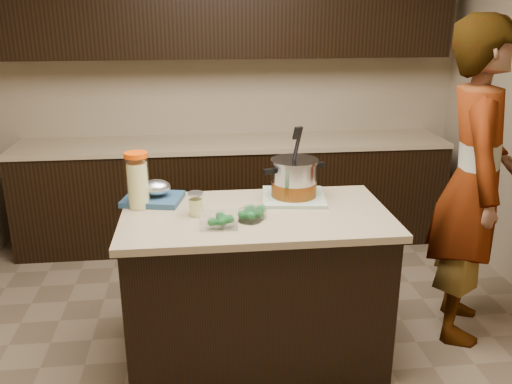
# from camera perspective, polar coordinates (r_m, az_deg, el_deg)

# --- Properties ---
(ground_plane) EXTENTS (4.00, 4.00, 0.00)m
(ground_plane) POSITION_cam_1_polar(r_m,az_deg,el_deg) (3.38, 0.00, -16.58)
(ground_plane) COLOR brown
(ground_plane) RESTS_ON ground
(room_shell) EXTENTS (4.04, 4.04, 2.72)m
(room_shell) POSITION_cam_1_polar(r_m,az_deg,el_deg) (2.77, 0.00, 13.74)
(room_shell) COLOR tan
(room_shell) RESTS_ON ground
(back_cabinets) EXTENTS (3.60, 0.63, 2.33)m
(back_cabinets) POSITION_cam_1_polar(r_m,az_deg,el_deg) (4.61, -2.47, 5.99)
(back_cabinets) COLOR black
(back_cabinets) RESTS_ON ground
(island) EXTENTS (1.46, 0.81, 0.90)m
(island) POSITION_cam_1_polar(r_m,az_deg,el_deg) (3.14, 0.00, -9.84)
(island) COLOR black
(island) RESTS_ON ground
(dish_towel) EXTENTS (0.40, 0.40, 0.02)m
(dish_towel) POSITION_cam_1_polar(r_m,az_deg,el_deg) (3.18, 3.98, -0.52)
(dish_towel) COLOR #619061
(dish_towel) RESTS_ON island
(stock_pot) EXTENTS (0.38, 0.35, 0.39)m
(stock_pot) POSITION_cam_1_polar(r_m,az_deg,el_deg) (3.15, 4.02, 1.23)
(stock_pot) COLOR #B7B7BC
(stock_pot) RESTS_ON dish_towel
(lemonade_pitcher) EXTENTS (0.14, 0.14, 0.31)m
(lemonade_pitcher) POSITION_cam_1_polar(r_m,az_deg,el_deg) (3.06, -12.34, 0.98)
(lemonade_pitcher) COLOR #E7E78D
(lemonade_pitcher) RESTS_ON island
(mason_jar) EXTENTS (0.11, 0.11, 0.14)m
(mason_jar) POSITION_cam_1_polar(r_m,az_deg,el_deg) (2.92, -6.34, -1.31)
(mason_jar) COLOR #E7E78D
(mason_jar) RESTS_ON island
(broccoli_tub_left) EXTENTS (0.15, 0.15, 0.06)m
(broccoli_tub_left) POSITION_cam_1_polar(r_m,az_deg,el_deg) (2.88, -0.11, -2.18)
(broccoli_tub_left) COLOR silver
(broccoli_tub_left) RESTS_ON island
(broccoli_tub_right) EXTENTS (0.15, 0.15, 0.06)m
(broccoli_tub_right) POSITION_cam_1_polar(r_m,az_deg,el_deg) (2.84, -0.67, -2.53)
(broccoli_tub_right) COLOR silver
(broccoli_tub_right) RESTS_ON island
(broccoli_tub_rect) EXTENTS (0.20, 0.15, 0.07)m
(broccoli_tub_rect) POSITION_cam_1_polar(r_m,az_deg,el_deg) (2.77, -3.96, -3.04)
(broccoli_tub_rect) COLOR silver
(broccoli_tub_rect) RESTS_ON island
(blue_tray) EXTENTS (0.37, 0.32, 0.12)m
(blue_tray) POSITION_cam_1_polar(r_m,az_deg,el_deg) (3.16, -10.65, -0.28)
(blue_tray) COLOR navy
(blue_tray) RESTS_ON island
(person) EXTENTS (0.69, 0.83, 1.94)m
(person) POSITION_cam_1_polar(r_m,az_deg,el_deg) (3.47, 21.95, 0.82)
(person) COLOR gray
(person) RESTS_ON ground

